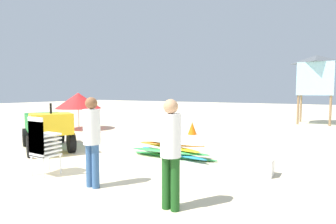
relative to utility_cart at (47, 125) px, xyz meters
The scene contains 10 objects.
ground 2.83m from the utility_cart, 18.20° to the right, with size 80.00×80.00×0.00m, color beige.
utility_cart is the anchor object (origin of this frame).
stacked_plastic_chairs 2.83m from the utility_cart, 37.24° to the right, with size 0.48×0.48×1.29m.
surfboard_pile 4.01m from the utility_cart, 16.81° to the left, with size 2.57×0.87×0.48m.
lifeguard_near_left 5.79m from the utility_cart, 17.46° to the right, with size 0.32×0.32×1.71m.
lifeguard_near_center 4.10m from the utility_cart, 23.92° to the right, with size 0.32×0.32×1.72m.
lifeguard_tower 14.14m from the utility_cart, 61.18° to the left, with size 1.98×1.98×3.89m.
beach_umbrella_left 4.83m from the utility_cart, 128.24° to the left, with size 2.17×2.17×1.78m.
traffic_cone_near 5.75m from the utility_cart, 64.00° to the left, with size 0.38×0.38×0.54m, color orange.
cooler_box 6.38m from the utility_cart, ahead, with size 0.53×0.36×0.37m, color white.
Camera 1 is at (5.02, -4.40, 1.82)m, focal length 29.04 mm.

